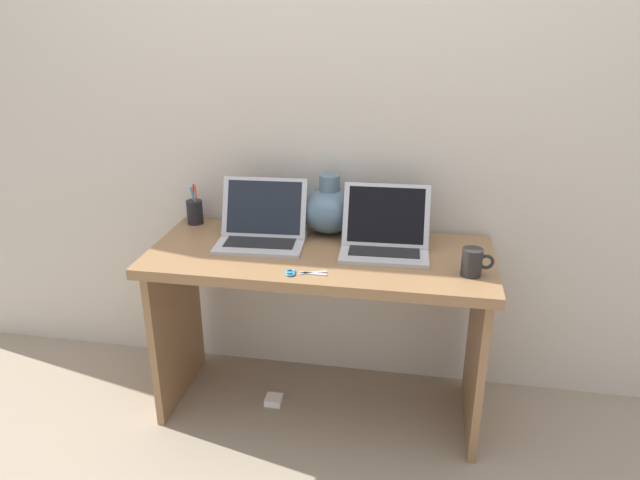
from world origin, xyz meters
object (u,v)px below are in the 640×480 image
(laptop_left, at_px, (263,226))
(coffee_mug, at_px, (473,262))
(pen_cup, at_px, (195,211))
(power_brick, at_px, (274,400))
(laptop_right, at_px, (385,234))
(green_vase, at_px, (329,209))
(scissors, at_px, (298,273))

(laptop_left, xyz_separation_m, coffee_mug, (0.80, -0.18, -0.01))
(pen_cup, distance_m, power_brick, 0.88)
(laptop_right, xyz_separation_m, green_vase, (-0.24, 0.15, 0.04))
(laptop_left, relative_size, scissors, 2.40)
(power_brick, bearing_deg, coffee_mug, -6.85)
(laptop_left, bearing_deg, power_brick, -63.36)
(green_vase, relative_size, power_brick, 3.48)
(laptop_left, xyz_separation_m, laptop_right, (0.49, -0.00, 0.00))
(scissors, bearing_deg, pen_cup, 142.25)
(power_brick, bearing_deg, laptop_left, 116.64)
(pen_cup, bearing_deg, laptop_left, -22.89)
(laptop_left, distance_m, pen_cup, 0.37)
(laptop_right, relative_size, power_brick, 4.90)
(laptop_left, distance_m, power_brick, 0.77)
(laptop_left, xyz_separation_m, scissors, (0.20, -0.28, -0.06))
(coffee_mug, bearing_deg, power_brick, 173.15)
(laptop_right, bearing_deg, scissors, -135.87)
(laptop_left, bearing_deg, coffee_mug, -12.71)
(laptop_right, bearing_deg, pen_cup, 169.99)
(green_vase, bearing_deg, pen_cup, -179.72)
(coffee_mug, height_order, pen_cup, pen_cup)
(laptop_left, bearing_deg, pen_cup, 157.11)
(laptop_left, bearing_deg, green_vase, 30.77)
(coffee_mug, distance_m, power_brick, 1.07)
(green_vase, bearing_deg, laptop_right, -31.61)
(laptop_left, height_order, power_brick, laptop_left)
(green_vase, relative_size, pen_cup, 1.35)
(coffee_mug, xyz_separation_m, pen_cup, (-1.14, 0.32, 0.00))
(power_brick, bearing_deg, scissors, -49.70)
(laptop_right, xyz_separation_m, coffee_mug, (0.32, -0.18, -0.01))
(green_vase, distance_m, scissors, 0.44)
(laptop_left, relative_size, coffee_mug, 3.15)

